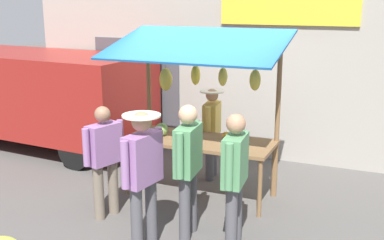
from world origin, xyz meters
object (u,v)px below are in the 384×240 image
(shopper_with_ponytail, at_px, (143,170))
(parked_van, at_px, (36,91))
(shopper_with_shopping_bag, at_px, (235,172))
(shopper_in_striped_shirt, at_px, (104,155))
(vendor_with_sunhat, at_px, (212,127))
(market_stall, at_px, (199,95))
(shopper_in_grey_tee, at_px, (188,162))

(shopper_with_ponytail, height_order, parked_van, parked_van)
(shopper_with_shopping_bag, bearing_deg, shopper_in_striped_shirt, 80.46)
(vendor_with_sunhat, distance_m, shopper_in_striped_shirt, 2.09)
(market_stall, xyz_separation_m, parked_van, (4.00, -1.10, -0.42))
(market_stall, bearing_deg, parked_van, -15.42)
(vendor_with_sunhat, height_order, shopper_in_grey_tee, shopper_in_grey_tee)
(vendor_with_sunhat, distance_m, parked_van, 3.95)
(market_stall, xyz_separation_m, shopper_with_shopping_bag, (-1.01, 1.34, -0.58))
(market_stall, xyz_separation_m, vendor_with_sunhat, (0.07, -0.72, -0.67))
(market_stall, height_order, shopper_with_ponytail, market_stall)
(shopper_with_shopping_bag, distance_m, shopper_in_grey_tee, 0.62)
(shopper_in_grey_tee, bearing_deg, market_stall, 11.11)
(shopper_with_ponytail, xyz_separation_m, shopper_with_shopping_bag, (-0.96, -0.45, -0.05))
(vendor_with_sunhat, bearing_deg, shopper_in_grey_tee, 4.70)
(vendor_with_sunhat, distance_m, shopper_with_shopping_bag, 2.33)
(shopper_with_ponytail, bearing_deg, vendor_with_sunhat, 11.24)
(shopper_with_ponytail, bearing_deg, shopper_in_grey_tee, -25.12)
(shopper_with_ponytail, distance_m, shopper_with_shopping_bag, 1.06)
(shopper_in_striped_shirt, bearing_deg, shopper_in_grey_tee, -76.83)
(shopper_in_grey_tee, bearing_deg, shopper_in_striped_shirt, 81.04)
(vendor_with_sunhat, height_order, shopper_with_shopping_bag, shopper_with_shopping_bag)
(shopper_in_grey_tee, bearing_deg, shopper_with_shopping_bag, -101.31)
(market_stall, height_order, shopper_in_grey_tee, market_stall)
(shopper_with_ponytail, distance_m, parked_van, 4.97)
(vendor_with_sunhat, bearing_deg, shopper_with_ponytail, -5.54)
(shopper_in_striped_shirt, distance_m, shopper_in_grey_tee, 1.26)
(market_stall, bearing_deg, shopper_with_ponytail, 91.39)
(shopper_with_ponytail, xyz_separation_m, parked_van, (4.04, -2.90, 0.11))
(shopper_in_grey_tee, distance_m, parked_van, 4.99)
(shopper_with_ponytail, bearing_deg, parked_van, 63.01)
(vendor_with_sunhat, relative_size, shopper_with_ponytail, 0.89)
(shopper_in_striped_shirt, relative_size, shopper_in_grey_tee, 0.92)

